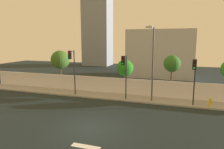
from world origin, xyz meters
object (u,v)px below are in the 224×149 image
object	(u,v)px
traffic_light_center	(195,72)
traffic_light_right	(124,68)
street_lamp_curbside	(152,58)
roadside_tree_midright	(172,64)
fire_hydrant	(210,102)
roadside_tree_midleft	(125,68)
traffic_light_left	(72,63)
roadside_tree_leftmost	(60,60)

from	to	relation	value
traffic_light_center	traffic_light_right	xyz separation A→B (m)	(-6.55, -0.02, 0.12)
street_lamp_curbside	roadside_tree_midright	size ratio (longest dim) A/B	1.59
traffic_light_right	fire_hydrant	world-z (taller)	traffic_light_right
fire_hydrant	roadside_tree_midleft	size ratio (longest dim) A/B	0.20
roadside_tree_midright	traffic_light_left	bearing A→B (deg)	-161.62
traffic_light_left	traffic_light_center	distance (m)	12.49
traffic_light_left	roadside_tree_leftmost	world-z (taller)	traffic_light_left
street_lamp_curbside	roadside_tree_leftmost	size ratio (longest dim) A/B	1.49
traffic_light_center	fire_hydrant	size ratio (longest dim) A/B	5.39
fire_hydrant	roadside_tree_leftmost	size ratio (longest dim) A/B	0.17
street_lamp_curbside	roadside_tree_leftmost	bearing A→B (deg)	165.93
street_lamp_curbside	roadside_tree_leftmost	xyz separation A→B (m)	(-12.27, 3.08, -0.78)
street_lamp_curbside	roadside_tree_leftmost	distance (m)	12.67
roadside_tree_midleft	roadside_tree_midright	size ratio (longest dim) A/B	0.86
roadside_tree_midleft	roadside_tree_midright	world-z (taller)	roadside_tree_midright
fire_hydrant	roadside_tree_leftmost	bearing A→B (deg)	170.52
traffic_light_right	roadside_tree_leftmost	distance (m)	10.20
street_lamp_curbside	roadside_tree_leftmost	world-z (taller)	street_lamp_curbside
roadside_tree_leftmost	traffic_light_right	bearing A→B (deg)	-20.01
roadside_tree_midleft	street_lamp_curbside	bearing A→B (deg)	-41.10
roadside_tree_midleft	roadside_tree_midright	distance (m)	5.36
traffic_light_center	roadside_tree_midright	world-z (taller)	roadside_tree_midright
traffic_light_center	roadside_tree_midleft	xyz separation A→B (m)	(-7.39, 3.47, -0.38)
street_lamp_curbside	fire_hydrant	xyz separation A→B (m)	(5.44, 0.12, -3.90)
traffic_light_left	street_lamp_curbside	xyz separation A→B (m)	(8.61, 0.38, 0.73)
traffic_light_right	traffic_light_center	bearing A→B (deg)	0.16
traffic_light_center	roadside_tree_midleft	size ratio (longest dim) A/B	1.10
traffic_light_right	roadside_tree_midleft	world-z (taller)	traffic_light_right
traffic_light_right	fire_hydrant	xyz separation A→B (m)	(8.13, 0.53, -2.89)
traffic_light_left	roadside_tree_midright	distance (m)	10.96
roadside_tree_leftmost	traffic_light_left	bearing A→B (deg)	-43.37
traffic_light_center	fire_hydrant	bearing A→B (deg)	18.12
traffic_light_left	traffic_light_right	bearing A→B (deg)	-0.35
fire_hydrant	roadside_tree_midleft	distance (m)	9.74
traffic_light_right	roadside_tree_midleft	xyz separation A→B (m)	(-0.84, 3.49, -0.50)
traffic_light_right	roadside_tree_midright	world-z (taller)	traffic_light_right
traffic_light_right	street_lamp_curbside	bearing A→B (deg)	8.79
traffic_light_right	roadside_tree_midleft	distance (m)	3.62
traffic_light_left	roadside_tree_midright	bearing A→B (deg)	18.38
traffic_light_right	roadside_tree_midleft	bearing A→B (deg)	103.53
traffic_light_center	traffic_light_right	size ratio (longest dim) A/B	0.96
traffic_light_center	street_lamp_curbside	world-z (taller)	street_lamp_curbside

